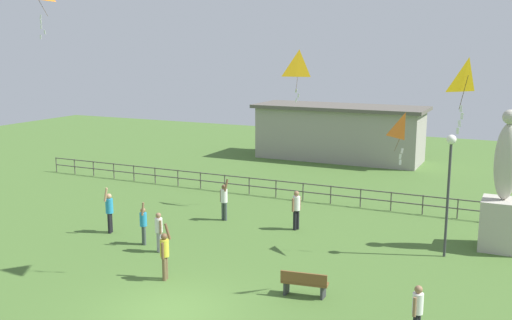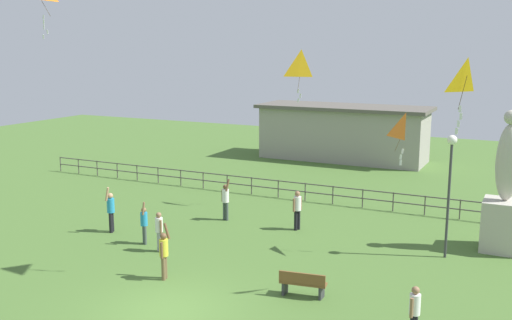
% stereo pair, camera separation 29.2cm
% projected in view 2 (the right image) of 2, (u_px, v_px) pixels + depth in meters
% --- Properties ---
extents(ground_plane, '(80.00, 80.00, 0.00)m').
position_uv_depth(ground_plane, '(168.00, 310.00, 17.75)').
color(ground_plane, '#476B2D').
extents(statue_monument, '(1.55, 1.55, 5.54)m').
position_uv_depth(statue_monument, '(505.00, 205.00, 22.72)').
color(statue_monument, '#B2AD9E').
rests_on(statue_monument, ground_plane).
extents(lamppost, '(0.36, 0.36, 4.70)m').
position_uv_depth(lamppost, '(450.00, 170.00, 21.64)').
color(lamppost, '#38383D').
rests_on(lamppost, ground_plane).
extents(park_bench, '(1.54, 0.63, 0.85)m').
position_uv_depth(park_bench, '(303.00, 283.00, 18.63)').
color(park_bench, brown).
rests_on(park_bench, ground_plane).
extents(person_0, '(0.32, 0.55, 2.04)m').
position_uv_depth(person_0, '(111.00, 209.00, 25.15)').
color(person_0, black).
rests_on(person_0, ground_plane).
extents(person_1, '(0.32, 0.49, 1.74)m').
position_uv_depth(person_1, '(297.00, 208.00, 25.46)').
color(person_1, black).
rests_on(person_1, ground_plane).
extents(person_2, '(0.31, 0.53, 1.95)m').
position_uv_depth(person_2, '(164.00, 252.00, 19.98)').
color(person_2, brown).
rests_on(person_2, ground_plane).
extents(person_3, '(0.30, 0.47, 1.60)m').
position_uv_depth(person_3, '(415.00, 310.00, 15.65)').
color(person_3, black).
rests_on(person_3, ground_plane).
extents(person_4, '(0.41, 0.30, 1.58)m').
position_uv_depth(person_4, '(159.00, 229.00, 22.74)').
color(person_4, '#99999E').
rests_on(person_4, ground_plane).
extents(person_5, '(0.51, 0.41, 1.98)m').
position_uv_depth(person_5, '(225.00, 199.00, 26.93)').
color(person_5, '#3F4C47').
rests_on(person_5, ground_plane).
extents(person_6, '(0.38, 0.41, 1.80)m').
position_uv_depth(person_6, '(144.00, 222.00, 23.63)').
color(person_6, '#3F4C47').
rests_on(person_6, ground_plane).
extents(kite_1, '(0.94, 0.95, 1.93)m').
position_uv_depth(kite_1, '(405.00, 128.00, 21.65)').
color(kite_1, orange).
extents(kite_2, '(0.74, 0.80, 2.25)m').
position_uv_depth(kite_2, '(467.00, 78.00, 16.89)').
color(kite_2, yellow).
extents(kite_4, '(1.08, 0.92, 2.47)m').
position_uv_depth(kite_4, '(301.00, 65.00, 28.20)').
color(kite_4, yellow).
extents(waterfront_railing, '(36.02, 0.06, 0.95)m').
position_uv_depth(waterfront_railing, '(318.00, 190.00, 30.12)').
color(waterfront_railing, '#4C4742').
rests_on(waterfront_railing, ground_plane).
extents(pavilion_building, '(12.04, 4.42, 3.86)m').
position_uv_depth(pavilion_building, '(343.00, 132.00, 41.57)').
color(pavilion_building, gray).
rests_on(pavilion_building, ground_plane).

